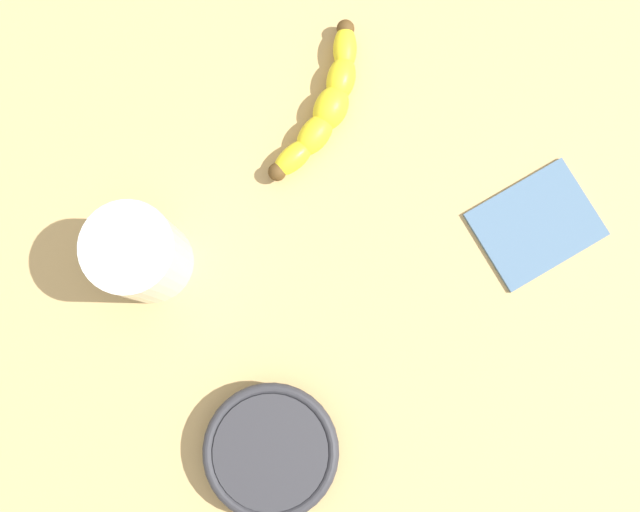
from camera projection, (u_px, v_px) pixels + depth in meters
wooden_tabletop at (310, 236)px, 86.36cm from camera, size 120.00×120.00×3.00cm
banana at (325, 105)px, 84.84cm from camera, size 19.53×7.71×3.66cm
smoothie_glass at (141, 255)px, 79.10cm from camera, size 9.19×9.19×11.59cm
ceramic_bowl at (271, 451)px, 79.49cm from camera, size 13.95×13.95×4.10cm
folded_napkin at (536, 225)px, 84.70cm from camera, size 15.58×14.10×0.60cm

